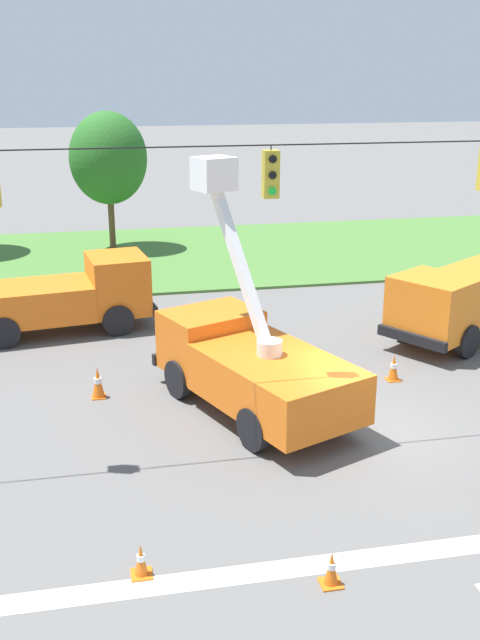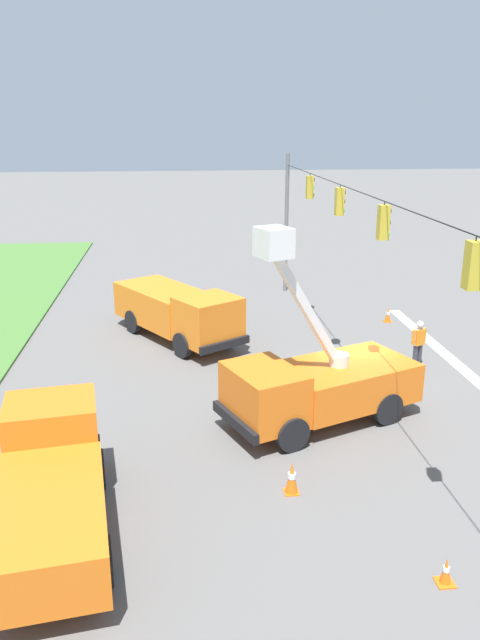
{
  "view_description": "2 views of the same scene",
  "coord_description": "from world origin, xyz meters",
  "px_view_note": "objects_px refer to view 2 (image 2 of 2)",
  "views": [
    {
      "loc": [
        -5.91,
        -14.92,
        8.05
      ],
      "look_at": [
        -2.24,
        3.32,
        1.79
      ],
      "focal_mm": 42.0,
      "sensor_mm": 36.0,
      "label": 1
    },
    {
      "loc": [
        -19.11,
        5.75,
        8.69
      ],
      "look_at": [
        0.05,
        3.77,
        2.56
      ],
      "focal_mm": 35.0,
      "sensor_mm": 36.0,
      "label": 2
    }
  ],
  "objects_px": {
    "utility_truck_support_far": "(51,484)",
    "traffic_cone_mid_right": "(264,361)",
    "traffic_cone_mid_left": "(388,314)",
    "road_worker": "(419,341)",
    "traffic_cone_lane_edge_a": "(292,478)",
    "utility_truck_bucket_lift": "(316,383)",
    "utility_truck_support_near": "(178,311)",
    "traffic_cone_foreground_left": "(446,572)"
  },
  "relations": [
    {
      "from": "utility_truck_support_near",
      "to": "traffic_cone_mid_right",
      "type": "xyz_separation_m",
      "value": [
        -3.79,
        -3.09,
        -0.89
      ]
    },
    {
      "from": "traffic_cone_foreground_left",
      "to": "traffic_cone_lane_edge_a",
      "type": "height_order",
      "value": "traffic_cone_lane_edge_a"
    },
    {
      "from": "traffic_cone_foreground_left",
      "to": "traffic_cone_mid_right",
      "type": "xyz_separation_m",
      "value": [
        11.32,
        2.0,
        0.09
      ]
    },
    {
      "from": "utility_truck_support_near",
      "to": "utility_truck_support_far",
      "type": "height_order",
      "value": "utility_truck_support_far"
    },
    {
      "from": "traffic_cone_mid_left",
      "to": "utility_truck_support_near",
      "type": "bearing_deg",
      "value": 98.65
    },
    {
      "from": "utility_truck_support_near",
      "to": "road_worker",
      "type": "height_order",
      "value": "utility_truck_support_near"
    },
    {
      "from": "utility_truck_bucket_lift",
      "to": "traffic_cone_mid_right",
      "type": "bearing_deg",
      "value": 12.82
    },
    {
      "from": "traffic_cone_foreground_left",
      "to": "traffic_cone_mid_left",
      "type": "relative_size",
      "value": 0.85
    },
    {
      "from": "utility_truck_bucket_lift",
      "to": "traffic_cone_lane_edge_a",
      "type": "relative_size",
      "value": 7.79
    },
    {
      "from": "utility_truck_support_near",
      "to": "traffic_cone_lane_edge_a",
      "type": "bearing_deg",
      "value": -167.19
    },
    {
      "from": "traffic_cone_mid_right",
      "to": "traffic_cone_foreground_left",
      "type": "bearing_deg",
      "value": -169.96
    },
    {
      "from": "utility_truck_bucket_lift",
      "to": "traffic_cone_foreground_left",
      "type": "height_order",
      "value": "utility_truck_bucket_lift"
    },
    {
      "from": "utility_truck_support_near",
      "to": "road_worker",
      "type": "xyz_separation_m",
      "value": [
        -3.95,
        -8.79,
        -0.25
      ]
    },
    {
      "from": "utility_truck_bucket_lift",
      "to": "traffic_cone_foreground_left",
      "type": "distance_m",
      "value": 7.26
    },
    {
      "from": "traffic_cone_foreground_left",
      "to": "traffic_cone_lane_edge_a",
      "type": "xyz_separation_m",
      "value": [
        3.43,
        2.44,
        0.14
      ]
    },
    {
      "from": "road_worker",
      "to": "traffic_cone_mid_left",
      "type": "height_order",
      "value": "road_worker"
    },
    {
      "from": "utility_truck_support_near",
      "to": "traffic_cone_mid_right",
      "type": "distance_m",
      "value": 4.97
    },
    {
      "from": "utility_truck_support_far",
      "to": "traffic_cone_lane_edge_a",
      "type": "bearing_deg",
      "value": -80.59
    },
    {
      "from": "traffic_cone_foreground_left",
      "to": "traffic_cone_mid_left",
      "type": "distance_m",
      "value": 17.13
    },
    {
      "from": "traffic_cone_mid_left",
      "to": "traffic_cone_mid_right",
      "type": "relative_size",
      "value": 0.94
    },
    {
      "from": "road_worker",
      "to": "traffic_cone_foreground_left",
      "type": "bearing_deg",
      "value": 161.65
    },
    {
      "from": "traffic_cone_foreground_left",
      "to": "traffic_cone_mid_right",
      "type": "relative_size",
      "value": 0.79
    },
    {
      "from": "utility_truck_bucket_lift",
      "to": "traffic_cone_lane_edge_a",
      "type": "xyz_separation_m",
      "value": [
        -3.69,
        1.39,
        -0.87
      ]
    },
    {
      "from": "utility_truck_support_near",
      "to": "traffic_cone_mid_left",
      "type": "xyz_separation_m",
      "value": [
        1.45,
        -9.51,
        -0.92
      ]
    },
    {
      "from": "traffic_cone_mid_right",
      "to": "traffic_cone_mid_left",
      "type": "bearing_deg",
      "value": -50.79
    },
    {
      "from": "traffic_cone_mid_left",
      "to": "utility_truck_support_far",
      "type": "bearing_deg",
      "value": 138.64
    },
    {
      "from": "utility_truck_support_far",
      "to": "traffic_cone_mid_right",
      "type": "relative_size",
      "value": 8.68
    },
    {
      "from": "road_worker",
      "to": "traffic_cone_foreground_left",
      "type": "height_order",
      "value": "road_worker"
    },
    {
      "from": "utility_truck_support_near",
      "to": "traffic_cone_lane_edge_a",
      "type": "distance_m",
      "value": 12.0
    },
    {
      "from": "utility_truck_bucket_lift",
      "to": "road_worker",
      "type": "bearing_deg",
      "value": -49.64
    },
    {
      "from": "utility_truck_support_near",
      "to": "traffic_cone_foreground_left",
      "type": "bearing_deg",
      "value": -161.35
    },
    {
      "from": "utility_truck_support_far",
      "to": "traffic_cone_foreground_left",
      "type": "bearing_deg",
      "value": -107.58
    },
    {
      "from": "traffic_cone_lane_edge_a",
      "to": "utility_truck_bucket_lift",
      "type": "bearing_deg",
      "value": -20.72
    },
    {
      "from": "traffic_cone_mid_right",
      "to": "utility_truck_support_far",
      "type": "bearing_deg",
      "value": 145.97
    },
    {
      "from": "road_worker",
      "to": "traffic_cone_mid_left",
      "type": "xyz_separation_m",
      "value": [
        5.4,
        -0.71,
        -0.66
      ]
    },
    {
      "from": "utility_truck_support_near",
      "to": "traffic_cone_lane_edge_a",
      "type": "relative_size",
      "value": 8.27
    },
    {
      "from": "traffic_cone_mid_left",
      "to": "traffic_cone_mid_right",
      "type": "distance_m",
      "value": 8.28
    },
    {
      "from": "utility_truck_support_far",
      "to": "road_worker",
      "type": "relative_size",
      "value": 3.6
    },
    {
      "from": "traffic_cone_mid_left",
      "to": "traffic_cone_mid_right",
      "type": "bearing_deg",
      "value": 129.21
    },
    {
      "from": "utility_truck_bucket_lift",
      "to": "utility_truck_support_near",
      "type": "height_order",
      "value": "utility_truck_bucket_lift"
    },
    {
      "from": "traffic_cone_mid_right",
      "to": "traffic_cone_lane_edge_a",
      "type": "distance_m",
      "value": 7.9
    },
    {
      "from": "utility_truck_support_far",
      "to": "utility_truck_bucket_lift",
      "type": "bearing_deg",
      "value": -56.31
    }
  ]
}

